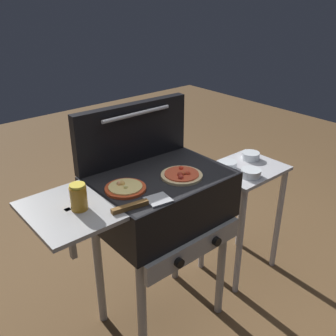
{
  "coord_description": "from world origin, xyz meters",
  "views": [
    {
      "loc": [
        -1.02,
        -1.26,
        1.71
      ],
      "look_at": [
        0.05,
        0.0,
        0.92
      ],
      "focal_mm": 40.82,
      "sensor_mm": 36.0,
      "label": 1
    }
  ],
  "objects_px": {
    "pizza_pepperoni": "(182,175)",
    "topping_bowl_near": "(251,173)",
    "grill": "(159,202)",
    "spatula": "(142,204)",
    "pizza_cheese": "(125,188)",
    "prep_table": "(243,198)",
    "topping_bowl_far": "(228,165)",
    "sauce_jar": "(78,197)",
    "topping_bowl_middle": "(251,156)"
  },
  "relations": [
    {
      "from": "topping_bowl_far",
      "to": "topping_bowl_middle",
      "type": "relative_size",
      "value": 0.98
    },
    {
      "from": "grill",
      "to": "prep_table",
      "type": "distance_m",
      "value": 0.71
    },
    {
      "from": "spatula",
      "to": "topping_bowl_middle",
      "type": "distance_m",
      "value": 1.04
    },
    {
      "from": "sauce_jar",
      "to": "prep_table",
      "type": "relative_size",
      "value": 0.15
    },
    {
      "from": "prep_table",
      "to": "topping_bowl_near",
      "type": "relative_size",
      "value": 6.46
    },
    {
      "from": "prep_table",
      "to": "topping_bowl_middle",
      "type": "bearing_deg",
      "value": 27.18
    },
    {
      "from": "pizza_cheese",
      "to": "topping_bowl_far",
      "type": "relative_size",
      "value": 1.69
    },
    {
      "from": "grill",
      "to": "topping_bowl_near",
      "type": "distance_m",
      "value": 0.6
    },
    {
      "from": "grill",
      "to": "pizza_pepperoni",
      "type": "bearing_deg",
      "value": -45.35
    },
    {
      "from": "sauce_jar",
      "to": "topping_bowl_near",
      "type": "xyz_separation_m",
      "value": [
        1.02,
        -0.07,
        -0.2
      ]
    },
    {
      "from": "prep_table",
      "to": "topping_bowl_near",
      "type": "distance_m",
      "value": 0.26
    },
    {
      "from": "grill",
      "to": "sauce_jar",
      "type": "bearing_deg",
      "value": -176.73
    },
    {
      "from": "pizza_cheese",
      "to": "spatula",
      "type": "bearing_deg",
      "value": -98.85
    },
    {
      "from": "prep_table",
      "to": "topping_bowl_far",
      "type": "xyz_separation_m",
      "value": [
        -0.1,
        0.06,
        0.23
      ]
    },
    {
      "from": "grill",
      "to": "topping_bowl_middle",
      "type": "relative_size",
      "value": 8.74
    },
    {
      "from": "pizza_cheese",
      "to": "sauce_jar",
      "type": "relative_size",
      "value": 1.63
    },
    {
      "from": "spatula",
      "to": "topping_bowl_near",
      "type": "relative_size",
      "value": 2.33
    },
    {
      "from": "spatula",
      "to": "topping_bowl_far",
      "type": "xyz_separation_m",
      "value": [
        0.8,
        0.23,
        -0.15
      ]
    },
    {
      "from": "grill",
      "to": "topping_bowl_far",
      "type": "xyz_separation_m",
      "value": [
        0.58,
        0.06,
        0.0
      ]
    },
    {
      "from": "pizza_cheese",
      "to": "sauce_jar",
      "type": "bearing_deg",
      "value": -176.25
    },
    {
      "from": "sauce_jar",
      "to": "grill",
      "type": "bearing_deg",
      "value": 3.27
    },
    {
      "from": "topping_bowl_near",
      "to": "topping_bowl_middle",
      "type": "xyz_separation_m",
      "value": [
        0.19,
        0.15,
        -0.0
      ]
    },
    {
      "from": "sauce_jar",
      "to": "prep_table",
      "type": "xyz_separation_m",
      "value": [
        1.1,
        0.03,
        -0.43
      ]
    },
    {
      "from": "pizza_cheese",
      "to": "topping_bowl_far",
      "type": "xyz_separation_m",
      "value": [
        0.77,
        0.07,
        -0.15
      ]
    },
    {
      "from": "pizza_pepperoni",
      "to": "topping_bowl_near",
      "type": "relative_size",
      "value": 1.73
    },
    {
      "from": "spatula",
      "to": "pizza_cheese",
      "type": "bearing_deg",
      "value": 81.15
    },
    {
      "from": "topping_bowl_near",
      "to": "topping_bowl_far",
      "type": "bearing_deg",
      "value": 96.7
    },
    {
      "from": "spatula",
      "to": "topping_bowl_middle",
      "type": "relative_size",
      "value": 2.42
    },
    {
      "from": "spatula",
      "to": "topping_bowl_far",
      "type": "distance_m",
      "value": 0.84
    },
    {
      "from": "pizza_pepperoni",
      "to": "pizza_cheese",
      "type": "bearing_deg",
      "value": 165.72
    },
    {
      "from": "grill",
      "to": "topping_bowl_far",
      "type": "relative_size",
      "value": 8.89
    },
    {
      "from": "prep_table",
      "to": "topping_bowl_far",
      "type": "distance_m",
      "value": 0.26
    },
    {
      "from": "pizza_pepperoni",
      "to": "topping_bowl_far",
      "type": "relative_size",
      "value": 1.82
    },
    {
      "from": "grill",
      "to": "sauce_jar",
      "type": "relative_size",
      "value": 8.59
    },
    {
      "from": "prep_table",
      "to": "topping_bowl_middle",
      "type": "relative_size",
      "value": 6.7
    },
    {
      "from": "pizza_pepperoni",
      "to": "topping_bowl_near",
      "type": "height_order",
      "value": "pizza_pepperoni"
    },
    {
      "from": "pizza_cheese",
      "to": "topping_bowl_near",
      "type": "relative_size",
      "value": 1.6
    },
    {
      "from": "pizza_cheese",
      "to": "prep_table",
      "type": "relative_size",
      "value": 0.25
    },
    {
      "from": "pizza_pepperoni",
      "to": "pizza_cheese",
      "type": "distance_m",
      "value": 0.28
    },
    {
      "from": "grill",
      "to": "topping_bowl_near",
      "type": "relative_size",
      "value": 8.43
    },
    {
      "from": "sauce_jar",
      "to": "topping_bowl_middle",
      "type": "height_order",
      "value": "sauce_jar"
    },
    {
      "from": "grill",
      "to": "topping_bowl_middle",
      "type": "distance_m",
      "value": 0.79
    },
    {
      "from": "pizza_cheese",
      "to": "spatula",
      "type": "distance_m",
      "value": 0.16
    },
    {
      "from": "prep_table",
      "to": "topping_bowl_far",
      "type": "height_order",
      "value": "topping_bowl_far"
    },
    {
      "from": "topping_bowl_near",
      "to": "pizza_pepperoni",
      "type": "bearing_deg",
      "value": 178.47
    },
    {
      "from": "pizza_pepperoni",
      "to": "topping_bowl_near",
      "type": "bearing_deg",
      "value": -1.53
    },
    {
      "from": "topping_bowl_far",
      "to": "topping_bowl_middle",
      "type": "distance_m",
      "value": 0.21
    },
    {
      "from": "grill",
      "to": "sauce_jar",
      "type": "xyz_separation_m",
      "value": [
        -0.43,
        -0.02,
        0.2
      ]
    },
    {
      "from": "grill",
      "to": "spatula",
      "type": "bearing_deg",
      "value": -143.27
    },
    {
      "from": "pizza_pepperoni",
      "to": "topping_bowl_middle",
      "type": "height_order",
      "value": "pizza_pepperoni"
    }
  ]
}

